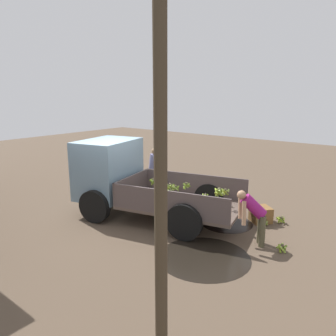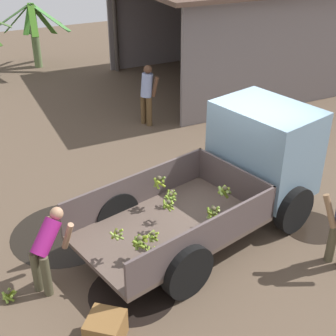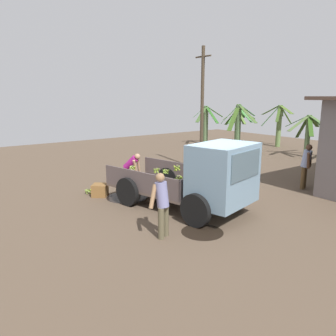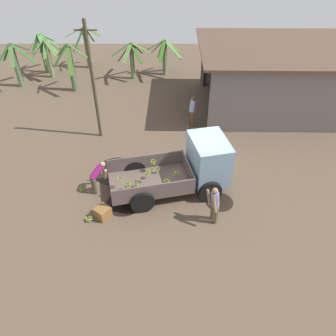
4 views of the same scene
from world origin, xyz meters
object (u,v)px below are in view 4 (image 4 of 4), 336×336
cargo_truck (196,164)px  utility_pole (93,82)px  banana_bunch_on_ground_0 (99,211)px  banana_bunch_on_ground_1 (89,219)px  person_foreground_visitor (214,203)px  person_worker_loading (97,176)px  person_bystander_near_shed (193,109)px  banana_bunch_on_ground_2 (82,189)px  wooden_crate_0 (103,212)px

cargo_truck → utility_pole: (-4.53, 3.83, 1.76)m
banana_bunch_on_ground_0 → banana_bunch_on_ground_1: 0.52m
person_foreground_visitor → person_worker_loading: 4.75m
cargo_truck → person_bystander_near_shed: cargo_truck is taller
cargo_truck → utility_pole: utility_pole is taller
cargo_truck → person_foreground_visitor: cargo_truck is taller
banana_bunch_on_ground_0 → banana_bunch_on_ground_1: size_ratio=0.71×
utility_pole → banana_bunch_on_ground_1: size_ratio=21.12×
banana_bunch_on_ground_0 → banana_bunch_on_ground_2: banana_bunch_on_ground_2 is taller
person_worker_loading → person_bystander_near_shed: size_ratio=0.78×
person_foreground_visitor → banana_bunch_on_ground_1: 4.60m
person_bystander_near_shed → wooden_crate_0: person_bystander_near_shed is taller
banana_bunch_on_ground_2 → banana_bunch_on_ground_0: bearing=-54.0°
utility_pole → banana_bunch_on_ground_0: utility_pole is taller
utility_pole → banana_bunch_on_ground_2: utility_pole is taller
cargo_truck → person_foreground_visitor: bearing=-88.6°
person_foreground_visitor → banana_bunch_on_ground_2: person_foreground_visitor is taller
cargo_truck → person_worker_loading: (-3.93, -0.32, -0.34)m
person_worker_loading → wooden_crate_0: person_worker_loading is taller
person_worker_loading → banana_bunch_on_ground_0: (0.19, -1.26, -0.68)m
utility_pole → banana_bunch_on_ground_2: bearing=-91.2°
person_foreground_visitor → person_worker_loading: size_ratio=1.24×
utility_pole → person_foreground_visitor: 7.96m
person_worker_loading → wooden_crate_0: size_ratio=2.64×
person_bystander_near_shed → banana_bunch_on_ground_2: person_bystander_near_shed is taller
cargo_truck → person_worker_loading: cargo_truck is taller
cargo_truck → banana_bunch_on_ground_2: 4.74m
utility_pole → banana_bunch_on_ground_0: 6.14m
cargo_truck → banana_bunch_on_ground_1: size_ratio=18.69×
person_bystander_near_shed → wooden_crate_0: size_ratio=3.39×
person_worker_loading → banana_bunch_on_ground_2: 0.96m
person_foreground_visitor → banana_bunch_on_ground_1: bearing=-24.7°
utility_pole → person_bystander_near_shed: (4.67, 1.03, -1.93)m
cargo_truck → wooden_crate_0: 4.06m
utility_pole → person_bystander_near_shed: utility_pole is taller
cargo_truck → banana_bunch_on_ground_0: (-3.74, -1.58, -1.02)m
person_worker_loading → banana_bunch_on_ground_1: (-0.10, -1.69, -0.65)m
person_bystander_near_shed → banana_bunch_on_ground_1: size_ratio=6.39×
utility_pole → person_worker_loading: utility_pole is taller
person_bystander_near_shed → banana_bunch_on_ground_0: 7.57m
person_bystander_near_shed → person_worker_loading: bearing=-147.2°
person_worker_loading → banana_bunch_on_ground_0: person_worker_loading is taller
person_worker_loading → banana_bunch_on_ground_1: size_ratio=4.98×
person_foreground_visitor → banana_bunch_on_ground_0: (-4.25, 0.43, -0.82)m
person_worker_loading → person_bystander_near_shed: (4.07, 5.18, 0.17)m
banana_bunch_on_ground_2 → person_foreground_visitor: bearing=-17.7°
person_foreground_visitor → person_bystander_near_shed: size_ratio=0.96×
person_worker_loading → person_bystander_near_shed: 6.59m
person_worker_loading → banana_bunch_on_ground_0: size_ratio=6.98×
person_foreground_visitor → banana_bunch_on_ground_0: person_foreground_visitor is taller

